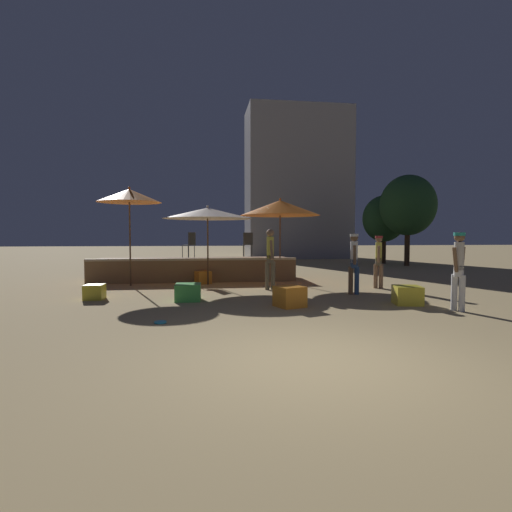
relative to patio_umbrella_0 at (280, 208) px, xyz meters
The scene contains 20 objects.
ground_plane 9.51m from the patio_umbrella_0, 97.94° to the right, with size 120.00×120.00×0.00m, color tan.
wooden_deck 3.95m from the patio_umbrella_0, 159.05° to the left, with size 7.25×2.42×0.85m.
patio_umbrella_0 is the anchor object (origin of this frame).
patio_umbrella_1 2.64m from the patio_umbrella_0, 167.44° to the right, with size 2.96×2.96×2.64m.
patio_umbrella_2 5.12m from the patio_umbrella_0, behind, with size 2.04×2.04×3.22m.
cube_seat_0 3.65m from the patio_umbrella_0, behind, with size 0.60×0.60×0.43m.
cube_seat_1 6.88m from the patio_umbrella_0, 148.76° to the right, with size 0.49×0.49×0.39m.
cube_seat_2 6.03m from the patio_umbrella_0, 67.97° to the right, with size 0.72×0.72×0.44m.
cube_seat_3 5.64m from the patio_umbrella_0, 98.68° to the right, with size 0.75×0.75×0.47m.
cube_seat_4 5.51m from the patio_umbrella_0, 129.02° to the right, with size 0.64×0.64×0.43m.
person_0 3.88m from the patio_umbrella_0, 39.64° to the right, with size 0.27×0.48×1.64m.
person_1 6.84m from the patio_umbrella_0, 65.62° to the right, with size 0.48×0.33×1.71m.
person_2 4.03m from the patio_umbrella_0, 67.04° to the right, with size 0.29×0.51×1.69m.
person_3 2.74m from the patio_umbrella_0, 108.85° to the right, with size 0.31×0.54×1.84m.
bistro_chair_0 3.43m from the patio_umbrella_0, behind, with size 0.48×0.48×0.90m.
bistro_chair_1 1.81m from the patio_umbrella_0, 142.50° to the left, with size 0.40×0.40×0.90m.
frisbee_disc 7.77m from the patio_umbrella_0, 118.97° to the right, with size 0.23×0.23×0.03m.
background_tree_0 10.48m from the patio_umbrella_0, 37.52° to the left, with size 2.96×2.96×4.92m.
background_tree_1 11.45m from the patio_umbrella_0, 46.56° to the left, with size 2.47×2.47×4.00m.
distant_building 15.85m from the patio_umbrella_0, 74.12° to the left, with size 7.45×3.79×10.85m.
Camera 1 is at (-1.51, -4.92, 1.63)m, focal length 28.00 mm.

